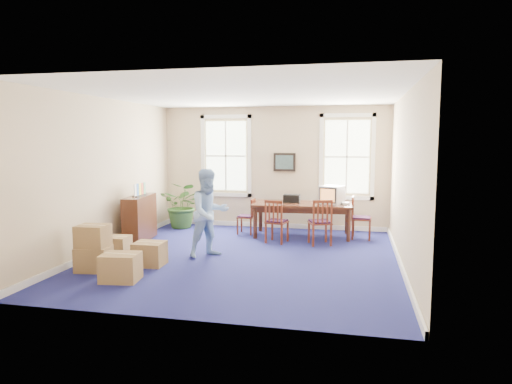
% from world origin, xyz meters
% --- Properties ---
extents(floor, '(6.50, 6.50, 0.00)m').
position_xyz_m(floor, '(0.00, 0.00, 0.00)').
color(floor, navy).
rests_on(floor, ground).
extents(ceiling, '(6.50, 6.50, 0.00)m').
position_xyz_m(ceiling, '(0.00, 0.00, 3.20)').
color(ceiling, white).
rests_on(ceiling, ground).
extents(wall_back, '(6.50, 0.00, 6.50)m').
position_xyz_m(wall_back, '(0.00, 3.25, 1.60)').
color(wall_back, '#C4AC89').
rests_on(wall_back, ground).
extents(wall_front, '(6.50, 0.00, 6.50)m').
position_xyz_m(wall_front, '(0.00, -3.25, 1.60)').
color(wall_front, '#C4AC89').
rests_on(wall_front, ground).
extents(wall_left, '(0.00, 6.50, 6.50)m').
position_xyz_m(wall_left, '(-3.00, 0.00, 1.60)').
color(wall_left, '#C4AC89').
rests_on(wall_left, ground).
extents(wall_right, '(0.00, 6.50, 6.50)m').
position_xyz_m(wall_right, '(3.00, 0.00, 1.60)').
color(wall_right, '#C4AC89').
rests_on(wall_right, ground).
extents(baseboard_back, '(6.00, 0.04, 0.12)m').
position_xyz_m(baseboard_back, '(0.00, 3.22, 0.06)').
color(baseboard_back, white).
rests_on(baseboard_back, ground).
extents(baseboard_left, '(0.04, 6.50, 0.12)m').
position_xyz_m(baseboard_left, '(-2.97, 0.00, 0.06)').
color(baseboard_left, white).
rests_on(baseboard_left, ground).
extents(baseboard_right, '(0.04, 6.50, 0.12)m').
position_xyz_m(baseboard_right, '(2.97, 0.00, 0.06)').
color(baseboard_right, white).
rests_on(baseboard_right, ground).
extents(window_left, '(1.40, 0.12, 2.20)m').
position_xyz_m(window_left, '(-1.30, 3.23, 1.90)').
color(window_left, white).
rests_on(window_left, ground).
extents(window_right, '(1.40, 0.12, 2.20)m').
position_xyz_m(window_right, '(1.90, 3.23, 1.90)').
color(window_right, white).
rests_on(window_right, ground).
extents(wall_picture, '(0.58, 0.06, 0.48)m').
position_xyz_m(wall_picture, '(0.30, 3.20, 1.75)').
color(wall_picture, black).
rests_on(wall_picture, ground).
extents(conference_table, '(2.44, 1.22, 0.81)m').
position_xyz_m(conference_table, '(0.89, 2.27, 0.40)').
color(conference_table, '#422013').
rests_on(conference_table, ground).
extents(crt_tv, '(0.64, 0.67, 0.43)m').
position_xyz_m(crt_tv, '(1.59, 2.33, 1.03)').
color(crt_tv, '#B7B7BC').
rests_on(crt_tv, conference_table).
extents(game_console, '(0.20, 0.23, 0.05)m').
position_xyz_m(game_console, '(1.91, 2.27, 0.84)').
color(game_console, white).
rests_on(game_console, conference_table).
extents(equipment_bag, '(0.39, 0.26, 0.20)m').
position_xyz_m(equipment_bag, '(0.62, 2.33, 0.91)').
color(equipment_bag, black).
rests_on(equipment_bag, conference_table).
extents(chair_near_left, '(0.53, 0.53, 0.99)m').
position_xyz_m(chair_near_left, '(0.40, 1.46, 0.50)').
color(chair_near_left, maroon).
rests_on(chair_near_left, ground).
extents(chair_near_right, '(0.59, 0.59, 1.03)m').
position_xyz_m(chair_near_right, '(1.37, 1.46, 0.52)').
color(chair_near_right, maroon).
rests_on(chair_near_right, ground).
extents(chair_end_left, '(0.41, 0.41, 0.88)m').
position_xyz_m(chair_end_left, '(-0.52, 2.27, 0.44)').
color(chair_end_left, maroon).
rests_on(chair_end_left, ground).
extents(chair_end_right, '(0.47, 0.47, 1.00)m').
position_xyz_m(chair_end_right, '(2.29, 2.27, 0.50)').
color(chair_end_right, maroon).
rests_on(chair_end_right, ground).
extents(man, '(1.08, 1.08, 1.76)m').
position_xyz_m(man, '(-0.71, -0.05, 0.88)').
color(man, '#93BAEA').
rests_on(man, ground).
extents(credenza, '(0.54, 1.35, 1.04)m').
position_xyz_m(credenza, '(-2.67, 0.85, 0.52)').
color(credenza, '#422013').
rests_on(credenza, ground).
extents(brochure_rack, '(0.29, 0.71, 0.31)m').
position_xyz_m(brochure_rack, '(-2.65, 0.85, 1.19)').
color(brochure_rack, '#99999E').
rests_on(brochure_rack, credenza).
extents(potted_plant, '(1.16, 1.03, 1.22)m').
position_xyz_m(potted_plant, '(-2.33, 2.66, 0.61)').
color(potted_plant, '#2A511D').
rests_on(potted_plant, ground).
extents(cardboard_boxes, '(1.68, 1.68, 0.87)m').
position_xyz_m(cardboard_boxes, '(-2.21, -1.36, 0.44)').
color(cardboard_boxes, '#9B7646').
rests_on(cardboard_boxes, ground).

